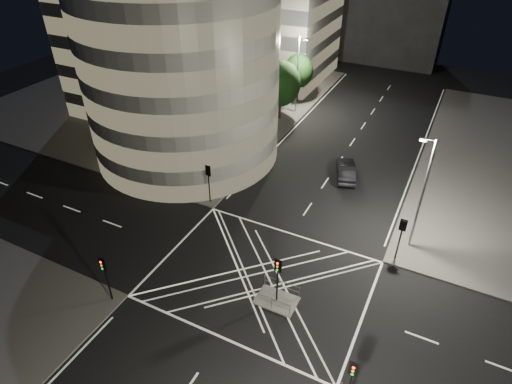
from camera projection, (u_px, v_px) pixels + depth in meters
The scene contains 22 objects.
ground at pixel (261, 279), 33.07m from camera, with size 120.00×120.00×0.00m, color black.
sidewalk_far_left at pixel (166, 95), 63.57m from camera, with size 42.00×42.00×0.15m, color #555250.
central_island at pixel (277, 300), 31.19m from camera, with size 3.00×2.00×0.15m, color slate.
office_tower_curved at pixel (168, 25), 47.29m from camera, with size 30.00×29.00×27.20m.
office_block_rear at pixel (253, 1), 65.70m from camera, with size 24.00×16.00×22.00m, color gray.
building_far_end at pixel (391, 7), 72.04m from camera, with size 18.00×8.00×18.00m, color black.
tree_a at pixel (205, 151), 41.19m from camera, with size 4.36×4.36×6.52m.
tree_b at pixel (235, 116), 44.94m from camera, with size 4.76×4.76×7.93m.
tree_c at pixel (260, 98), 49.41m from camera, with size 4.26×4.26×7.53m.
tree_d at pixel (281, 84), 54.02m from camera, with size 5.04×5.04×7.61m.
tree_e at pixel (298, 71), 58.53m from camera, with size 4.03×4.03×6.85m.
traffic_signal_fl at pixel (208, 177), 39.66m from camera, with size 0.55×0.22×4.00m.
traffic_signal_nl at pixel (105, 271), 29.67m from camera, with size 0.55×0.22×4.00m.
traffic_signal_fr at pixel (401, 232), 33.16m from camera, with size 0.55×0.22×4.00m.
traffic_signal_nr at pixel (352, 377), 23.17m from camera, with size 0.55×0.22×4.00m.
traffic_signal_island at pixel (278, 273), 29.58m from camera, with size 0.55×0.22×4.00m.
street_lamp_left_near at pixel (229, 128), 42.22m from camera, with size 1.25×0.25×10.00m.
street_lamp_left_far at pixel (298, 73), 55.44m from camera, with size 1.25×0.25×10.00m.
street_lamp_right_far at pixel (422, 192), 33.05m from camera, with size 1.25×0.25×10.00m.
railing_island_south at pixel (272, 303), 30.17m from camera, with size 2.80×0.06×1.10m, color slate.
railing_island_north at pixel (282, 286), 31.50m from camera, with size 2.80×0.06×1.10m, color slate.
sedan at pixel (346, 170), 44.54m from camera, with size 1.78×5.11×1.68m, color black.
Camera 1 is at (10.14, -21.06, 24.35)m, focal length 30.00 mm.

